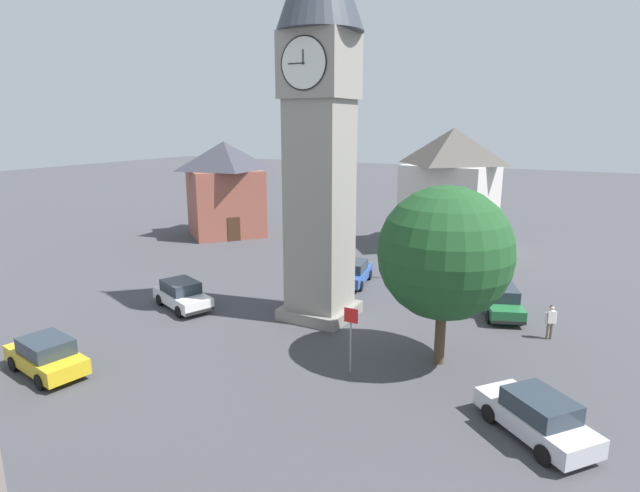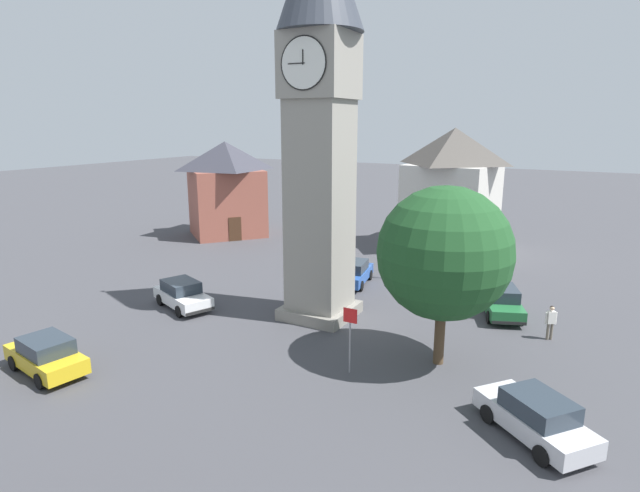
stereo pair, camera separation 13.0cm
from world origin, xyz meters
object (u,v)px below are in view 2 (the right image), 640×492
(car_blue_kerb, at_px, (46,355))
(building_shop_left, at_px, (226,188))
(tree, at_px, (444,253))
(car_black_far, at_px, (353,273))
(building_terrace_right, at_px, (452,188))
(car_silver_kerb, at_px, (501,301))
(car_red_corner, at_px, (535,417))
(car_white_side, at_px, (182,294))
(lamp_post, at_px, (415,227))
(pedestrian, at_px, (551,320))
(clock_tower, at_px, (320,85))
(road_sign, at_px, (350,329))

(car_blue_kerb, bearing_deg, building_shop_left, -67.38)
(car_blue_kerb, distance_m, tree, 16.91)
(car_blue_kerb, distance_m, car_black_far, 17.99)
(car_blue_kerb, bearing_deg, building_terrace_right, -106.15)
(car_silver_kerb, distance_m, car_red_corner, 11.42)
(car_white_side, relative_size, car_black_far, 1.02)
(lamp_post, bearing_deg, pedestrian, 146.16)
(building_shop_left, bearing_deg, car_silver_kerb, 160.28)
(car_silver_kerb, xyz_separation_m, pedestrian, (-2.63, 2.24, 0.25))
(car_blue_kerb, height_order, car_red_corner, same)
(clock_tower, distance_m, building_shop_left, 23.44)
(car_blue_kerb, bearing_deg, pedestrian, -142.91)
(clock_tower, height_order, lamp_post, clock_tower)
(car_silver_kerb, bearing_deg, clock_tower, 29.33)
(building_shop_left, distance_m, road_sign, 28.76)
(tree, relative_size, building_terrace_right, 0.79)
(pedestrian, xyz_separation_m, tree, (3.94, 4.96, 3.85))
(clock_tower, relative_size, tree, 2.65)
(car_blue_kerb, height_order, road_sign, road_sign)
(car_white_side, distance_m, pedestrian, 19.10)
(pedestrian, bearing_deg, car_black_far, -15.97)
(car_blue_kerb, xyz_separation_m, car_red_corner, (-18.26, -4.76, 0.00))
(car_black_far, xyz_separation_m, tree, (-7.94, 8.36, 4.10))
(clock_tower, distance_m, car_silver_kerb, 14.72)
(clock_tower, relative_size, car_black_far, 4.64)
(car_blue_kerb, relative_size, car_white_side, 0.98)
(car_silver_kerb, xyz_separation_m, car_white_side, (15.79, 7.31, 0.00))
(car_silver_kerb, height_order, building_terrace_right, building_terrace_right)
(pedestrian, height_order, building_shop_left, building_shop_left)
(car_silver_kerb, relative_size, road_sign, 1.59)
(car_black_far, relative_size, tree, 0.57)
(building_terrace_right, bearing_deg, tree, 103.87)
(car_white_side, distance_m, lamp_post, 14.87)
(car_silver_kerb, distance_m, building_shop_left, 27.54)
(car_red_corner, distance_m, building_terrace_right, 27.33)
(car_black_far, bearing_deg, car_red_corner, 135.09)
(pedestrian, relative_size, road_sign, 0.60)
(car_red_corner, distance_m, lamp_post, 17.51)
(clock_tower, height_order, car_blue_kerb, clock_tower)
(car_silver_kerb, xyz_separation_m, tree, (1.32, 7.20, 4.10))
(car_red_corner, bearing_deg, car_black_far, -44.91)
(car_red_corner, bearing_deg, car_silver_kerb, -74.93)
(car_blue_kerb, bearing_deg, clock_tower, -121.79)
(car_silver_kerb, xyz_separation_m, building_terrace_right, (6.60, -14.22, 4.18))
(tree, xyz_separation_m, road_sign, (2.97, 2.62, -2.96))
(car_red_corner, height_order, building_shop_left, building_shop_left)
(car_silver_kerb, distance_m, tree, 8.39)
(car_silver_kerb, bearing_deg, tree, 79.64)
(car_silver_kerb, distance_m, building_terrace_right, 16.23)
(car_blue_kerb, height_order, car_silver_kerb, same)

